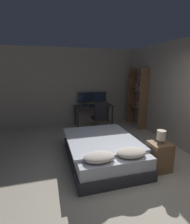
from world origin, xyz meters
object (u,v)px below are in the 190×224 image
at_px(desk, 94,108).
at_px(bedside_lamp, 161,136).
at_px(monitor_left, 85,98).
at_px(monitor_right, 100,97).
at_px(nightstand, 159,156).
at_px(keyboard, 95,106).
at_px(office_chair, 99,120).
at_px(computer_mouse, 103,105).
at_px(bookshelf, 139,95).
at_px(bed, 102,150).

bearing_deg(desk, bedside_lamp, -81.50).
height_order(monitor_left, monitor_right, same).
distance_m(nightstand, bedside_lamp, 0.44).
xyz_separation_m(nightstand, keyboard, (-0.48, 3.00, 0.45)).
bearing_deg(nightstand, desk, 98.50).
height_order(nightstand, office_chair, office_chair).
bearing_deg(keyboard, nightstand, -81.00).
relative_size(bedside_lamp, computer_mouse, 3.64).
bearing_deg(bookshelf, computer_mouse, 161.22).
bearing_deg(nightstand, keyboard, 99.00).
bearing_deg(monitor_right, bed, -105.82).
distance_m(monitor_right, computer_mouse, 0.44).
xyz_separation_m(keyboard, office_chair, (0.00, -0.52, -0.34)).
xyz_separation_m(bedside_lamp, monitor_right, (-0.20, 3.37, 0.25)).
relative_size(bed, bookshelf, 0.99).
xyz_separation_m(computer_mouse, office_chair, (-0.29, -0.52, -0.35)).
height_order(nightstand, bedside_lamp, bedside_lamp).
bearing_deg(bed, office_chair, 74.76).
height_order(nightstand, keyboard, keyboard).
bearing_deg(bookshelf, monitor_left, 156.28).
bearing_deg(nightstand, office_chair, 100.76).
bearing_deg(monitor_right, office_chair, -107.02).
relative_size(nightstand, office_chair, 0.58).
distance_m(computer_mouse, office_chair, 0.69).
bearing_deg(keyboard, monitor_right, 53.03).
xyz_separation_m(nightstand, bookshelf, (0.97, 2.61, 0.83)).
relative_size(desk, keyboard, 3.25).
bearing_deg(office_chair, desk, 90.34).
xyz_separation_m(computer_mouse, bookshelf, (1.14, -0.39, 0.38)).
bearing_deg(nightstand, monitor_right, 93.40).
distance_m(monitor_right, bookshelf, 1.40).
bearing_deg(bed, nightstand, -33.31).
height_order(keyboard, office_chair, office_chair).
height_order(computer_mouse, bookshelf, bookshelf).
bearing_deg(bedside_lamp, bookshelf, 69.69).
bearing_deg(desk, computer_mouse, -31.23).
bearing_deg(office_chair, bookshelf, 5.23).
xyz_separation_m(desk, office_chair, (0.00, -0.70, -0.24)).
distance_m(monitor_left, office_chair, 1.10).
bearing_deg(monitor_right, bedside_lamp, -86.60).
height_order(monitor_left, office_chair, monitor_left).
xyz_separation_m(keyboard, computer_mouse, (0.30, 0.00, 0.01)).
bearing_deg(keyboard, bed, -101.89).
xyz_separation_m(nightstand, office_chair, (-0.47, 2.48, 0.10)).
bearing_deg(bedside_lamp, keyboard, 99.00).
relative_size(monitor_left, computer_mouse, 7.33).
bearing_deg(monitor_left, monitor_right, 0.00).
height_order(nightstand, monitor_left, monitor_left).
bearing_deg(computer_mouse, bedside_lamp, -86.64).
xyz_separation_m(desk, bookshelf, (1.44, -0.57, 0.49)).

